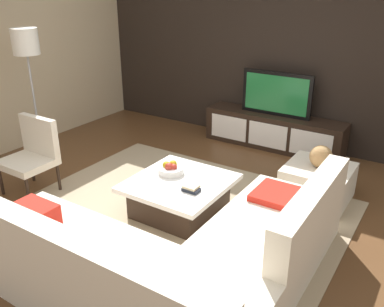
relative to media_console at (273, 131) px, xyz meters
name	(u,v)px	position (x,y,z in m)	size (l,w,h in m)	color
ground_plane	(182,219)	(0.00, -2.40, -0.25)	(14.00, 14.00, 0.00)	brown
feature_wall_back	(288,49)	(0.00, 0.30, 1.15)	(6.40, 0.12, 2.80)	black
area_rug	(175,216)	(-0.10, -2.40, -0.24)	(3.34, 2.80, 0.01)	tan
media_console	(273,131)	(0.00, 0.00, 0.00)	(2.05, 0.45, 0.50)	black
television	(276,94)	(0.00, 0.00, 0.56)	(1.03, 0.06, 0.62)	black
sectional_couch	(173,259)	(0.52, -3.28, 0.03)	(2.46, 2.33, 0.81)	beige
coffee_table	(180,196)	(-0.10, -2.30, -0.05)	(0.97, 1.01, 0.38)	black
accent_chair_near	(33,151)	(-1.82, -2.77, 0.24)	(0.56, 0.50, 0.87)	black
floor_lamp	(26,50)	(-2.47, -2.18, 1.25)	(0.33, 0.33, 1.76)	#A5A5AA
ottoman	(317,183)	(1.03, -1.21, -0.05)	(0.70, 0.70, 0.40)	beige
fruit_bowl	(171,169)	(-0.28, -2.20, 0.18)	(0.28, 0.28, 0.13)	silver
decorative_ball	(321,156)	(1.03, -1.21, 0.27)	(0.25, 0.25, 0.25)	#AD8451
book_stack	(191,188)	(0.12, -2.42, 0.16)	(0.17, 0.13, 0.05)	#1E232D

